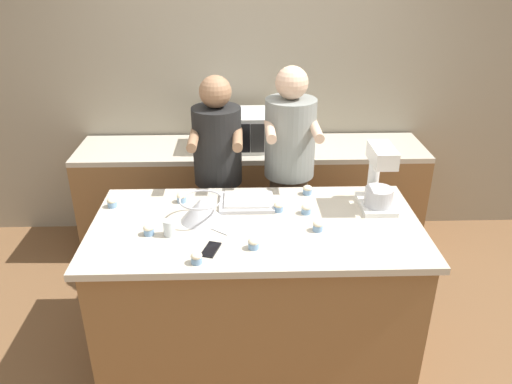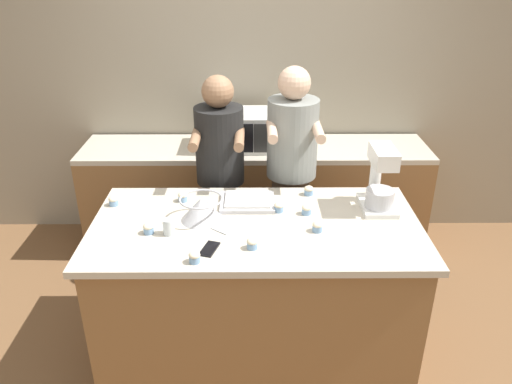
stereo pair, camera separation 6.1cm
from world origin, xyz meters
TOP-DOWN VIEW (x-y plane):
  - ground_plane at (0.00, 0.00)m, footprint 16.00×16.00m
  - back_wall at (0.00, 1.62)m, footprint 10.00×0.06m
  - island_counter at (0.00, 0.00)m, footprint 1.91×0.96m
  - back_counter at (0.00, 1.27)m, footprint 2.80×0.60m
  - person_left at (-0.25, 0.70)m, footprint 0.35×0.51m
  - person_right at (0.25, 0.70)m, footprint 0.36×0.51m
  - stand_mixer at (0.74, 0.19)m, footprint 0.20×0.30m
  - mixing_bowl at (-0.32, 0.05)m, footprint 0.26×0.26m
  - baking_tray at (-0.05, 0.25)m, footprint 0.34×0.28m
  - microwave_oven at (-0.15, 1.27)m, footprint 0.52×0.40m
  - cell_phone at (-0.25, -0.28)m, footprint 0.11×0.16m
  - drinking_glass at (-0.49, -0.12)m, footprint 0.06×0.06m
  - knife at (-0.26, -0.05)m, footprint 0.18×0.15m
  - cupcake_0 at (-0.02, -0.27)m, footprint 0.06×0.06m
  - cupcake_1 at (-0.31, -0.39)m, footprint 0.06×0.06m
  - cupcake_2 at (0.14, 0.15)m, footprint 0.06×0.06m
  - cupcake_3 at (0.30, 0.11)m, footprint 0.06×0.06m
  - cupcake_4 at (0.34, 0.37)m, footprint 0.06×0.06m
  - cupcake_5 at (0.34, -0.09)m, footprint 0.06×0.06m
  - cupcake_6 at (-0.46, 0.29)m, footprint 0.06×0.06m
  - cupcake_7 at (-0.60, -0.10)m, footprint 0.06×0.06m
  - cupcake_8 at (-0.88, 0.24)m, footprint 0.06×0.06m

SIDE VIEW (x-z plane):
  - ground_plane at x=0.00m, z-range 0.00..0.00m
  - back_counter at x=0.00m, z-range 0.00..0.90m
  - island_counter at x=0.00m, z-range 0.00..0.91m
  - person_left at x=-0.25m, z-range 0.04..1.65m
  - person_right at x=0.25m, z-range 0.04..1.70m
  - knife at x=-0.26m, z-range 0.90..0.91m
  - cell_phone at x=-0.25m, z-range 0.91..0.92m
  - baking_tray at x=-0.05m, z-range 0.90..0.94m
  - cupcake_0 at x=-0.02m, z-range 0.91..0.97m
  - cupcake_1 at x=-0.31m, z-range 0.91..0.97m
  - cupcake_2 at x=0.14m, z-range 0.91..0.97m
  - cupcake_3 at x=0.30m, z-range 0.91..0.97m
  - cupcake_4 at x=0.34m, z-range 0.91..0.97m
  - cupcake_5 at x=0.34m, z-range 0.91..0.97m
  - cupcake_6 at x=-0.46m, z-range 0.91..0.97m
  - cupcake_7 at x=-0.60m, z-range 0.91..0.97m
  - cupcake_8 at x=-0.88m, z-range 0.91..0.97m
  - drinking_glass at x=-0.49m, z-range 0.91..1.00m
  - mixing_bowl at x=-0.32m, z-range 0.91..1.05m
  - microwave_oven at x=-0.15m, z-range 0.90..1.18m
  - stand_mixer at x=0.74m, z-range 0.88..1.28m
  - back_wall at x=0.00m, z-range 0.00..2.70m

